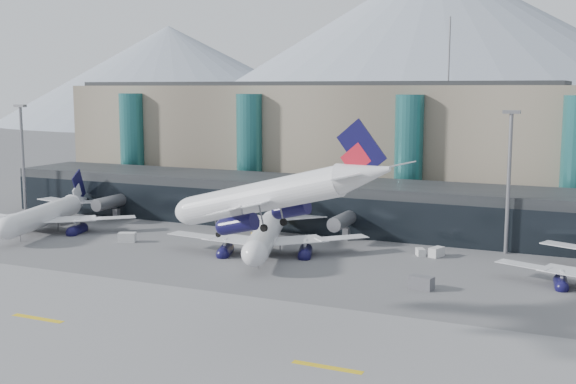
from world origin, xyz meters
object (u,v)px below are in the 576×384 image
at_px(veh_f, 46,220).
at_px(lightmast_mid, 509,174).
at_px(veh_a, 127,237).
at_px(veh_b, 258,236).
at_px(veh_c, 421,283).
at_px(jet_parked_left, 52,207).
at_px(lightmast_left, 23,152).
at_px(jet_parked_mid, 267,225).
at_px(veh_d, 436,252).
at_px(hero_jet, 282,187).
at_px(veh_g, 420,252).

bearing_deg(veh_f, lightmast_mid, -83.00).
distance_m(veh_a, veh_b, 25.29).
height_order(veh_b, veh_c, veh_c).
relative_size(veh_c, veh_f, 0.97).
distance_m(jet_parked_left, veh_f, 6.76).
distance_m(lightmast_left, veh_f, 22.05).
distance_m(lightmast_left, jet_parked_mid, 71.72).
height_order(veh_c, veh_d, veh_c).
bearing_deg(lightmast_left, hero_jet, -29.59).
bearing_deg(veh_c, jet_parked_left, -177.88).
distance_m(lightmast_mid, veh_d, 18.94).
bearing_deg(jet_parked_left, veh_a, -116.93).
bearing_deg(jet_parked_mid, veh_c, -132.22).
bearing_deg(jet_parked_left, lightmast_left, 41.80).
height_order(veh_d, veh_f, veh_f).
distance_m(veh_b, veh_c, 43.52).
xyz_separation_m(hero_jet, veh_g, (5.66, 46.50, -17.21)).
height_order(lightmast_mid, veh_b, lightmast_mid).
height_order(veh_a, veh_g, veh_a).
bearing_deg(lightmast_mid, jet_parked_left, -170.29).
height_order(lightmast_left, veh_f, lightmast_left).
distance_m(lightmast_mid, veh_c, 33.05).
relative_size(veh_b, veh_d, 0.86).
distance_m(veh_c, veh_g, 21.67).
bearing_deg(veh_b, veh_c, -106.18).
bearing_deg(veh_a, jet_parked_mid, -14.17).
bearing_deg(lightmast_left, veh_c, -14.36).
bearing_deg(veh_b, lightmast_mid, -67.20).
xyz_separation_m(jet_parked_left, jet_parked_mid, (50.44, -0.05, -0.02)).
bearing_deg(lightmast_left, veh_d, -2.69).
distance_m(hero_jet, veh_b, 56.82).
distance_m(lightmast_left, veh_b, 65.63).
xyz_separation_m(veh_d, veh_g, (-2.76, -0.40, -0.20)).
height_order(hero_jet, veh_c, hero_jet).
xyz_separation_m(hero_jet, veh_c, (10.99, 25.50, -16.89)).
height_order(lightmast_left, hero_jet, lightmast_left).
distance_m(lightmast_left, veh_g, 97.58).
height_order(lightmast_left, jet_parked_left, lightmast_left).
xyz_separation_m(lightmast_mid, veh_a, (-67.93, -20.02, -13.50)).
xyz_separation_m(lightmast_left, lightmast_mid, (110.00, 3.00, 0.00)).
distance_m(veh_a, veh_d, 58.49).
bearing_deg(jet_parked_left, veh_c, -114.94).
distance_m(veh_f, veh_g, 81.82).
bearing_deg(veh_a, veh_g, -10.91).
relative_size(veh_d, veh_g, 1.33).
relative_size(hero_jet, veh_a, 9.80).
distance_m(lightmast_left, veh_a, 47.35).
relative_size(lightmast_left, hero_jet, 0.80).
relative_size(veh_a, veh_d, 1.11).
height_order(veh_c, veh_g, veh_c).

